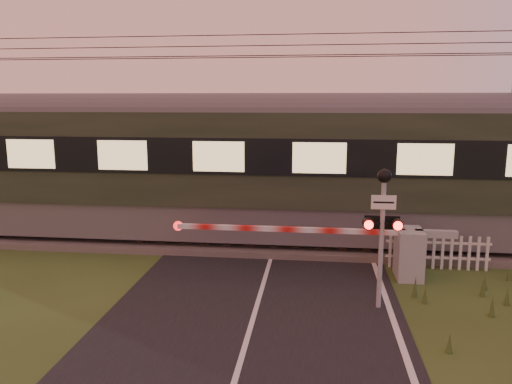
# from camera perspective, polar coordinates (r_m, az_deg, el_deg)

# --- Properties ---
(ground) EXTENTS (160.00, 160.00, 0.00)m
(ground) POSITION_cam_1_polar(r_m,az_deg,el_deg) (9.26, -1.20, -17.10)
(ground) COLOR #304219
(ground) RESTS_ON ground
(road) EXTENTS (6.00, 140.00, 0.03)m
(road) POSITION_cam_1_polar(r_m,az_deg,el_deg) (9.05, -1.31, -17.73)
(road) COLOR black
(road) RESTS_ON ground
(track_bed) EXTENTS (140.00, 3.40, 0.39)m
(track_bed) POSITION_cam_1_polar(r_m,az_deg,el_deg) (15.26, 2.26, -5.55)
(track_bed) COLOR #47423D
(track_bed) RESTS_ON ground
(overhead_wires) EXTENTS (120.00, 0.62, 0.62)m
(overhead_wires) POSITION_cam_1_polar(r_m,az_deg,el_deg) (14.73, 2.43, 16.11)
(overhead_wires) COLOR black
(overhead_wires) RESTS_ON ground
(boom_gate) EXTENTS (6.97, 0.93, 1.24)m
(boom_gate) POSITION_cam_1_polar(r_m,az_deg,el_deg) (12.69, 15.78, -6.43)
(boom_gate) COLOR gray
(boom_gate) RESTS_ON ground
(crossing_signal) EXTENTS (0.75, 0.33, 2.94)m
(crossing_signal) POSITION_cam_1_polar(r_m,az_deg,el_deg) (10.39, 14.28, -2.43)
(crossing_signal) COLOR gray
(crossing_signal) RESTS_ON ground
(picket_fence) EXTENTS (2.62, 0.07, 0.89)m
(picket_fence) POSITION_cam_1_polar(r_m,az_deg,el_deg) (13.65, 20.09, -6.47)
(picket_fence) COLOR silver
(picket_fence) RESTS_ON ground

